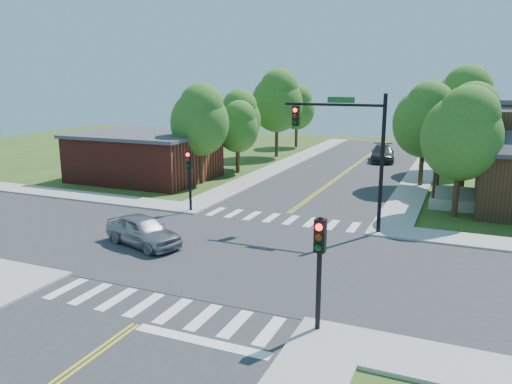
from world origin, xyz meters
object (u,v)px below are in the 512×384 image
at_px(signal_pole_nw, 189,169).
at_px(car_silver, 143,231).
at_px(signal_mast_ne, 350,140).
at_px(signal_pole_se, 319,253).
at_px(car_dgrey, 383,154).

xyz_separation_m(signal_pole_nw, car_silver, (1.10, -6.32, -1.92)).
height_order(signal_mast_ne, signal_pole_se, signal_mast_ne).
bearing_deg(signal_pole_nw, signal_mast_ne, 0.07).
xyz_separation_m(signal_mast_ne, car_silver, (-8.41, -6.33, -4.11)).
distance_m(car_silver, car_dgrey, 30.93).
distance_m(signal_mast_ne, car_silver, 11.30).
height_order(signal_pole_se, car_silver, signal_pole_se).
distance_m(signal_mast_ne, car_dgrey, 24.35).
distance_m(signal_pole_nw, car_dgrey, 25.17).
xyz_separation_m(signal_pole_se, signal_pole_nw, (-11.20, 11.20, 0.00)).
xyz_separation_m(signal_mast_ne, signal_pole_se, (1.69, -11.21, -2.19)).
height_order(signal_pole_se, car_dgrey, signal_pole_se).
relative_size(signal_mast_ne, car_dgrey, 1.29).
relative_size(car_silver, car_dgrey, 0.84).
height_order(signal_mast_ne, car_silver, signal_mast_ne).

